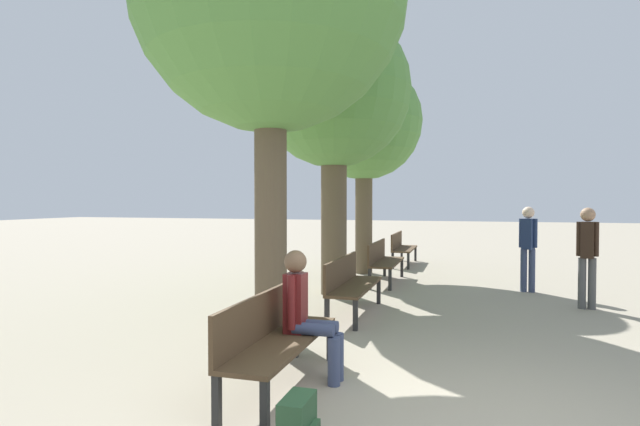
{
  "coord_description": "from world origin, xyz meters",
  "views": [
    {
      "loc": [
        -0.24,
        -3.64,
        1.71
      ],
      "look_at": [
        -2.86,
        5.22,
        1.49
      ],
      "focal_mm": 28.0,
      "sensor_mm": 36.0,
      "label": 1
    }
  ],
  "objects_px": {
    "bench_row_3": "(401,246)",
    "tree_row_2": "(364,124)",
    "bench_row_0": "(274,332)",
    "bench_row_2": "(383,258)",
    "pedestrian_near": "(528,243)",
    "bench_row_1": "(350,281)",
    "person_seated": "(307,311)",
    "tree_row_1": "(334,94)",
    "pedestrian_mid": "(587,251)"
  },
  "relations": [
    {
      "from": "bench_row_0",
      "to": "bench_row_3",
      "type": "height_order",
      "value": "same"
    },
    {
      "from": "bench_row_3",
      "to": "pedestrian_mid",
      "type": "distance_m",
      "value": 5.89
    },
    {
      "from": "bench_row_1",
      "to": "bench_row_2",
      "type": "distance_m",
      "value": 3.07
    },
    {
      "from": "bench_row_1",
      "to": "bench_row_0",
      "type": "bearing_deg",
      "value": -90.0
    },
    {
      "from": "tree_row_2",
      "to": "tree_row_1",
      "type": "bearing_deg",
      "value": -90.0
    },
    {
      "from": "bench_row_0",
      "to": "tree_row_2",
      "type": "distance_m",
      "value": 8.01
    },
    {
      "from": "tree_row_2",
      "to": "pedestrian_mid",
      "type": "distance_m",
      "value": 5.71
    },
    {
      "from": "tree_row_1",
      "to": "pedestrian_near",
      "type": "distance_m",
      "value": 4.58
    },
    {
      "from": "person_seated",
      "to": "pedestrian_mid",
      "type": "distance_m",
      "value": 5.38
    },
    {
      "from": "bench_row_3",
      "to": "pedestrian_near",
      "type": "bearing_deg",
      "value": -50.29
    },
    {
      "from": "bench_row_0",
      "to": "person_seated",
      "type": "xyz_separation_m",
      "value": [
        0.23,
        0.27,
        0.16
      ]
    },
    {
      "from": "tree_row_1",
      "to": "person_seated",
      "type": "bearing_deg",
      "value": -78.45
    },
    {
      "from": "person_seated",
      "to": "pedestrian_mid",
      "type": "height_order",
      "value": "pedestrian_mid"
    },
    {
      "from": "bench_row_2",
      "to": "person_seated",
      "type": "height_order",
      "value": "person_seated"
    },
    {
      "from": "bench_row_3",
      "to": "tree_row_2",
      "type": "relative_size",
      "value": 0.38
    },
    {
      "from": "bench_row_3",
      "to": "tree_row_1",
      "type": "relative_size",
      "value": 0.37
    },
    {
      "from": "bench_row_1",
      "to": "person_seated",
      "type": "relative_size",
      "value": 1.52
    },
    {
      "from": "person_seated",
      "to": "pedestrian_mid",
      "type": "xyz_separation_m",
      "value": [
        3.3,
        4.24,
        0.26
      ]
    },
    {
      "from": "tree_row_1",
      "to": "tree_row_2",
      "type": "distance_m",
      "value": 2.77
    },
    {
      "from": "tree_row_2",
      "to": "person_seated",
      "type": "bearing_deg",
      "value": -82.87
    },
    {
      "from": "pedestrian_near",
      "to": "tree_row_1",
      "type": "bearing_deg",
      "value": -160.55
    },
    {
      "from": "bench_row_0",
      "to": "tree_row_1",
      "type": "xyz_separation_m",
      "value": [
        -0.66,
        4.62,
        3.16
      ]
    },
    {
      "from": "tree_row_1",
      "to": "person_seated",
      "type": "height_order",
      "value": "tree_row_1"
    },
    {
      "from": "tree_row_2",
      "to": "person_seated",
      "type": "distance_m",
      "value": 7.72
    },
    {
      "from": "bench_row_0",
      "to": "bench_row_3",
      "type": "xyz_separation_m",
      "value": [
        0.0,
        9.21,
        0.0
      ]
    },
    {
      "from": "tree_row_2",
      "to": "bench_row_2",
      "type": "bearing_deg",
      "value": -62.08
    },
    {
      "from": "bench_row_1",
      "to": "pedestrian_near",
      "type": "bearing_deg",
      "value": 44.73
    },
    {
      "from": "bench_row_1",
      "to": "bench_row_3",
      "type": "height_order",
      "value": "same"
    },
    {
      "from": "bench_row_3",
      "to": "tree_row_1",
      "type": "bearing_deg",
      "value": -98.18
    },
    {
      "from": "bench_row_1",
      "to": "tree_row_1",
      "type": "height_order",
      "value": "tree_row_1"
    },
    {
      "from": "person_seated",
      "to": "pedestrian_mid",
      "type": "relative_size",
      "value": 0.77
    },
    {
      "from": "bench_row_1",
      "to": "pedestrian_mid",
      "type": "distance_m",
      "value": 3.83
    },
    {
      "from": "person_seated",
      "to": "bench_row_0",
      "type": "bearing_deg",
      "value": -130.4
    },
    {
      "from": "bench_row_0",
      "to": "pedestrian_near",
      "type": "xyz_separation_m",
      "value": [
        2.8,
        5.84,
        0.41
      ]
    },
    {
      "from": "pedestrian_mid",
      "to": "bench_row_0",
      "type": "bearing_deg",
      "value": -128.0
    },
    {
      "from": "bench_row_2",
      "to": "pedestrian_near",
      "type": "distance_m",
      "value": 2.84
    },
    {
      "from": "bench_row_1",
      "to": "tree_row_1",
      "type": "bearing_deg",
      "value": 113.04
    },
    {
      "from": "bench_row_2",
      "to": "tree_row_2",
      "type": "xyz_separation_m",
      "value": [
        -0.66,
        1.24,
        3.03
      ]
    },
    {
      "from": "bench_row_0",
      "to": "tree_row_2",
      "type": "bearing_deg",
      "value": 95.1
    },
    {
      "from": "bench_row_3",
      "to": "person_seated",
      "type": "height_order",
      "value": "person_seated"
    },
    {
      "from": "tree_row_2",
      "to": "pedestrian_mid",
      "type": "xyz_separation_m",
      "value": [
        4.19,
        -2.87,
        -2.61
      ]
    },
    {
      "from": "bench_row_2",
      "to": "pedestrian_near",
      "type": "height_order",
      "value": "pedestrian_near"
    },
    {
      "from": "bench_row_0",
      "to": "bench_row_3",
      "type": "bearing_deg",
      "value": 90.0
    },
    {
      "from": "person_seated",
      "to": "tree_row_1",
      "type": "bearing_deg",
      "value": 101.55
    },
    {
      "from": "tree_row_1",
      "to": "pedestrian_near",
      "type": "xyz_separation_m",
      "value": [
        3.46,
        1.22,
        -2.75
      ]
    },
    {
      "from": "tree_row_2",
      "to": "pedestrian_near",
      "type": "height_order",
      "value": "tree_row_2"
    },
    {
      "from": "bench_row_1",
      "to": "bench_row_2",
      "type": "height_order",
      "value": "same"
    },
    {
      "from": "bench_row_3",
      "to": "bench_row_0",
      "type": "bearing_deg",
      "value": -90.0
    },
    {
      "from": "person_seated",
      "to": "pedestrian_near",
      "type": "relative_size",
      "value": 0.77
    },
    {
      "from": "bench_row_2",
      "to": "bench_row_3",
      "type": "xyz_separation_m",
      "value": [
        0.0,
        3.07,
        0.0
      ]
    }
  ]
}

